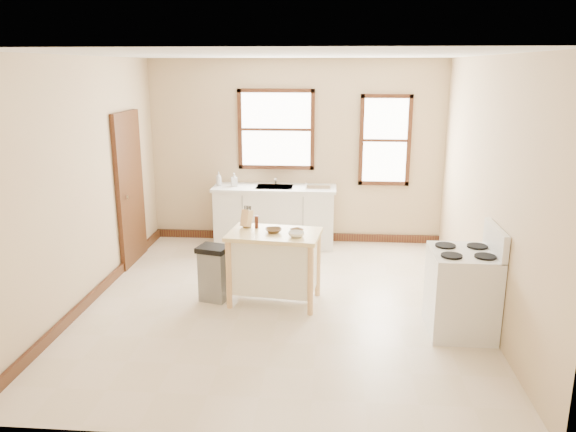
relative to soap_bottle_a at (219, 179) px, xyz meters
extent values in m
plane|color=beige|center=(1.15, -2.19, -1.03)|extent=(5.00, 5.00, 0.00)
plane|color=white|center=(1.15, -2.19, 1.77)|extent=(5.00, 5.00, 0.00)
cube|color=#CBB386|center=(1.15, 0.31, 0.37)|extent=(4.50, 0.04, 2.80)
cube|color=#CBB386|center=(-1.10, -2.19, 0.37)|extent=(0.04, 5.00, 2.80)
cube|color=#CBB386|center=(3.40, -2.19, 0.37)|extent=(0.04, 5.00, 2.80)
cube|color=#3A1410|center=(-1.06, -0.89, 0.02)|extent=(0.06, 0.90, 2.10)
cube|color=#3A1410|center=(1.15, 0.28, -0.97)|extent=(4.50, 0.04, 0.12)
cube|color=#3A1410|center=(-1.07, -2.19, -0.97)|extent=(0.04, 5.00, 0.12)
cylinder|color=silver|center=(0.85, 0.19, 0.00)|extent=(0.03, 0.03, 0.22)
imported|color=#B2B2B2|center=(0.00, 0.00, 0.00)|extent=(0.10, 0.10, 0.22)
imported|color=#B2B2B2|center=(0.24, -0.01, -0.01)|extent=(0.11, 0.11, 0.20)
cylinder|color=#461F12|center=(0.85, -1.99, -0.11)|extent=(0.06, 0.06, 0.15)
imported|color=brown|center=(1.06, -2.15, -0.16)|extent=(0.23, 0.23, 0.05)
imported|color=brown|center=(1.33, -2.11, -0.16)|extent=(0.21, 0.21, 0.04)
imported|color=white|center=(1.33, -2.30, -0.15)|extent=(0.22, 0.22, 0.06)
camera|label=1|loc=(1.72, -8.25, 1.66)|focal=35.00mm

